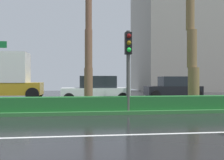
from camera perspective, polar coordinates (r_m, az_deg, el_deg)
The scene contains 7 objects.
ground_plane at distance 14.51m, azimuth -15.38°, elevation -6.04°, with size 90.00×42.00×0.10m, color black.
median_strip at distance 13.51m, azimuth -15.98°, elevation -5.98°, with size 85.50×4.00×0.15m, color #2D6B33.
median_hedge at distance 12.10m, azimuth -16.99°, elevation -4.93°, with size 76.50×0.70×0.60m.
traffic_signal_median_right at distance 11.82m, azimuth 3.47°, elevation 5.19°, with size 0.28×0.43×3.49m.
car_in_traffic_second at distance 17.37m, azimuth -3.41°, elevation -2.10°, with size 4.30×2.02×1.72m.
car_in_traffic_third at distance 21.78m, azimuth 12.86°, elevation -1.62°, with size 4.30×2.02×1.72m.
building_far_right at distance 39.41m, azimuth 18.41°, elevation 11.14°, with size 17.36×11.60×17.95m.
Camera 1 is at (2.04, -5.28, 1.55)m, focal length 43.18 mm.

